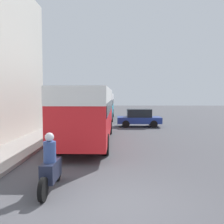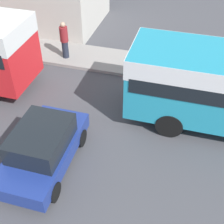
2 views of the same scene
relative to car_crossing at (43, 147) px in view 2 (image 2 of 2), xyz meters
The scene contains 2 objects.
car_crossing is the anchor object (origin of this frame).
pedestrian_near_curb 6.85m from the car_crossing, 163.55° to the right, with size 0.39×0.39×1.84m.
Camera 2 is at (7.93, 19.94, 8.18)m, focal length 50.00 mm.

